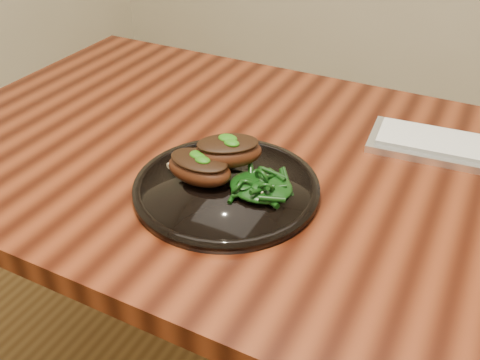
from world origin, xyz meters
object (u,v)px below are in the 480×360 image
Objects in this scene: desk at (332,214)px; greens_heap at (261,183)px; plate at (226,187)px; lamb_chop_front at (199,167)px.

greens_heap is (-0.09, -0.12, 0.12)m from desk.
plate is 0.06m from lamb_chop_front.
plate is 2.47× the size of lamb_chop_front.
plate reaches higher than desk.
greens_heap reaches higher than plate.
plate is at bearing -174.81° from greens_heap.
desk is 0.21m from plate.
greens_heap is (0.06, 0.01, 0.02)m from plate.
greens_heap is at bearing 8.75° from lamb_chop_front.
lamb_chop_front is at bearing -166.54° from plate.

